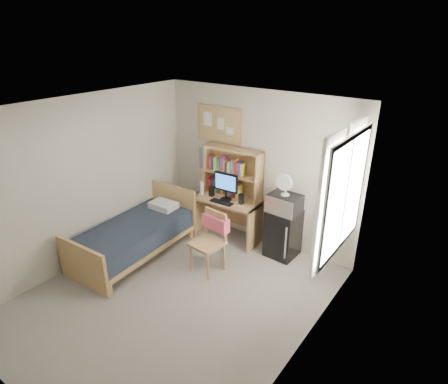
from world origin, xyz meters
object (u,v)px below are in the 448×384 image
Objects in this scene: mini_fridge at (283,233)px; speaker_left at (212,191)px; desk_chair at (207,243)px; bed at (134,240)px; desk_fan at (286,185)px; bulletin_board at (219,125)px; microwave at (285,203)px; speaker_right at (241,199)px; desk at (228,218)px; monitor at (226,187)px.

speaker_left is (-1.36, -0.14, 0.44)m from mini_fridge.
desk_chair is 1.32m from bed.
desk_chair is 2.97× the size of desk_fan.
desk_fan reaches higher than speaker_left.
desk_fan is (1.47, -0.26, -0.67)m from bulletin_board.
mini_fridge is at bearing 90.00° from desk_fan.
bed is 6.00× the size of desk_fan.
bulletin_board is 1.17× the size of mini_fridge.
microwave is at bearing 1.71° from speaker_left.
bulletin_board reaches higher than speaker_right.
mini_fridge is 0.54m from microwave.
desk_chair is at bearing -122.21° from microwave.
bulletin_board reaches higher than mini_fridge.
desk_fan is (1.06, 0.04, 0.87)m from desk.
microwave reaches higher than speaker_right.
speaker_left is at bearing 129.48° from desk_chair.
bulletin_board reaches higher than bed.
desk is 3.67× the size of desk_fan.
mini_fridge is 0.85m from desk_fan.
desk_chair is 1.97× the size of microwave.
bulletin_board is 5.09× the size of speaker_left.
desk_chair is 1.49m from desk_fan.
desk_chair is 5.47× the size of speaker_right.
speaker_left is (0.61, 1.30, 0.57)m from bed.
speaker_right reaches higher than bed.
desk_chair reaches higher than speaker_left.
bed is at bearing -127.87° from monitor.
mini_fridge is 1.44m from speaker_left.
speaker_left is 0.57× the size of desk_fan.
desk_fan reaches higher than monitor.
speaker_left reaches higher than desk.
microwave is (1.36, 0.12, 0.10)m from speaker_left.
mini_fridge is (0.71, 1.08, -0.08)m from desk_chair.
speaker_left is at bearing 61.72° from bed.
speaker_left is at bearing -173.30° from desk_fan.
speaker_left is 0.60m from speaker_right.
bulletin_board is 5.32× the size of speaker_right.
bed is at bearing -126.59° from desk.
desk_fan is at bearing 1.71° from speaker_left.
bed is at bearing -159.23° from desk_chair.
mini_fridge is at bearing 0.03° from desk.
desk_chair is 1.21× the size of mini_fridge.
microwave is at bearing -90.00° from mini_fridge.
desk_fan is at bearing 60.95° from desk_chair.
mini_fridge is 1.22m from monitor.
desk is 1.50× the size of mini_fridge.
speaker_left reaches higher than bed.
bed is (-1.26, -0.35, -0.21)m from desk_chair.
desk_fan is at bearing 32.53° from bed.
mini_fridge is at bearing 3.25° from monitor.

